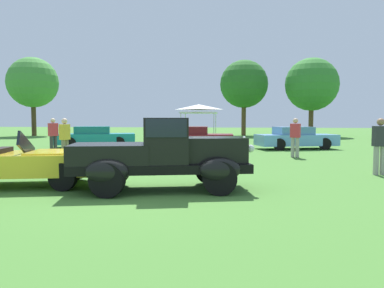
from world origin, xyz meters
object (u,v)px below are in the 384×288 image
object	(u,v)px
canopy_tent_left_field	(199,108)
show_car_skyblue	(296,138)
neighbor_convertible	(21,163)
spectator_near_truck	(65,138)
spectator_far_side	(53,135)
show_car_teal	(95,137)
show_car_burgundy	(193,138)
spectator_between_cars	(380,144)
spectator_by_row	(295,136)
feature_pickup_truck	(162,154)

from	to	relation	value
canopy_tent_left_field	show_car_skyblue	bearing A→B (deg)	-46.57
neighbor_convertible	canopy_tent_left_field	xyz separation A→B (m)	(2.54, 18.65, 1.84)
spectator_near_truck	spectator_far_side	world-z (taller)	same
show_car_teal	canopy_tent_left_field	bearing A→B (deg)	50.37
show_car_burgundy	spectator_between_cars	bearing A→B (deg)	-54.04
spectator_between_cars	spectator_by_row	size ratio (longest dim) A/B	1.00
show_car_skyblue	spectator_far_side	bearing A→B (deg)	-159.66
feature_pickup_truck	spectator_between_cars	bearing A→B (deg)	27.37
spectator_between_cars	spectator_by_row	bearing A→B (deg)	109.68
show_car_burgundy	spectator_by_row	world-z (taller)	spectator_by_row
neighbor_convertible	show_car_skyblue	world-z (taller)	neighbor_convertible
show_car_skyblue	spectator_by_row	xyz separation A→B (m)	(-0.71, -4.51, 0.31)
show_car_teal	canopy_tent_left_field	size ratio (longest dim) A/B	1.75
spectator_between_cars	spectator_by_row	world-z (taller)	same
spectator_near_truck	spectator_between_cars	xyz separation A→B (m)	(10.85, -2.08, 0.00)
show_car_skyblue	spectator_near_truck	xyz separation A→B (m)	(-9.83, -7.25, 0.31)
spectator_by_row	show_car_teal	bearing A→B (deg)	158.00
feature_pickup_truck	canopy_tent_left_field	distance (m)	18.85
show_car_burgundy	show_car_skyblue	bearing A→B (deg)	0.91
canopy_tent_left_field	show_car_teal	bearing A→B (deg)	-129.63
show_car_teal	spectator_near_truck	size ratio (longest dim) A/B	2.81
show_car_teal	spectator_by_row	distance (m)	11.54
spectator_between_cars	canopy_tent_left_field	distance (m)	17.24
show_car_burgundy	spectator_by_row	size ratio (longest dim) A/B	2.67
canopy_tent_left_field	spectator_far_side	bearing A→B (deg)	-118.43
neighbor_convertible	spectator_between_cars	bearing A→B (deg)	17.30
neighbor_convertible	spectator_far_side	world-z (taller)	spectator_far_side
neighbor_convertible	spectator_between_cars	world-z (taller)	spectator_between_cars
spectator_between_cars	canopy_tent_left_field	size ratio (longest dim) A/B	0.62
neighbor_convertible	show_car_burgundy	size ratio (longest dim) A/B	0.99
show_car_burgundy	canopy_tent_left_field	world-z (taller)	canopy_tent_left_field
spectator_by_row	canopy_tent_left_field	distance (m)	12.16
feature_pickup_truck	show_car_skyblue	bearing A→B (deg)	68.31
neighbor_convertible	spectator_by_row	bearing A→B (deg)	44.90
feature_pickup_truck	spectator_by_row	distance (m)	8.97
show_car_burgundy	spectator_far_side	size ratio (longest dim) A/B	2.67
neighbor_convertible	canopy_tent_left_field	world-z (taller)	canopy_tent_left_field
spectator_near_truck	spectator_by_row	world-z (taller)	same
spectator_near_truck	spectator_by_row	distance (m)	9.53
show_car_skyblue	show_car_burgundy	bearing A→B (deg)	-179.09
feature_pickup_truck	neighbor_convertible	world-z (taller)	feature_pickup_truck
spectator_near_truck	show_car_burgundy	bearing A→B (deg)	59.94
neighbor_convertible	spectator_by_row	world-z (taller)	spectator_by_row
spectator_far_side	feature_pickup_truck	bearing A→B (deg)	-49.53
neighbor_convertible	show_car_burgundy	xyz separation A→B (m)	(2.85, 12.22, 0.02)
show_car_skyblue	canopy_tent_left_field	bearing A→B (deg)	133.43
feature_pickup_truck	show_car_teal	size ratio (longest dim) A/B	0.91
neighbor_convertible	spectator_by_row	size ratio (longest dim) A/B	2.65
neighbor_convertible	canopy_tent_left_field	distance (m)	18.91
show_car_skyblue	canopy_tent_left_field	distance (m)	8.92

